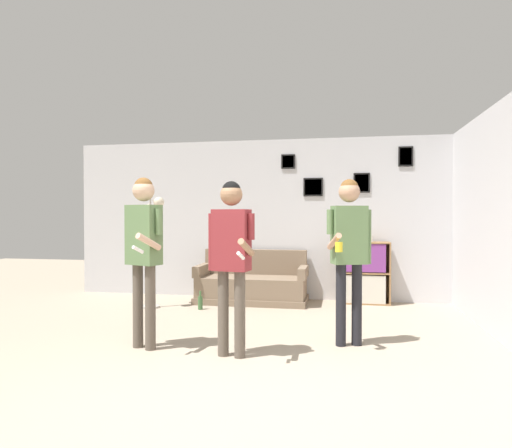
# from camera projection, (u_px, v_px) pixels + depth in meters

# --- Properties ---
(ground_plane) EXTENTS (20.00, 20.00, 0.00)m
(ground_plane) POSITION_uv_depth(u_px,v_px,m) (219.00, 410.00, 3.30)
(ground_plane) COLOR gray
(wall_back) EXTENTS (7.61, 0.08, 2.70)m
(wall_back) POSITION_uv_depth(u_px,v_px,m) (290.00, 219.00, 7.73)
(wall_back) COLOR silver
(wall_back) RESTS_ON ground_plane
(wall_right) EXTENTS (0.06, 6.90, 2.70)m
(wall_right) POSITION_uv_depth(u_px,v_px,m) (505.00, 221.00, 5.00)
(wall_right) COLOR silver
(wall_right) RESTS_ON ground_plane
(couch) EXTENTS (1.79, 0.80, 0.84)m
(couch) POSITION_uv_depth(u_px,v_px,m) (252.00, 285.00, 7.44)
(couch) COLOR #7A6651
(couch) RESTS_ON ground_plane
(bookshelf) EXTENTS (0.82, 0.30, 0.99)m
(bookshelf) POSITION_uv_depth(u_px,v_px,m) (364.00, 273.00, 7.30)
(bookshelf) COLOR olive
(bookshelf) RESTS_ON ground_plane
(floor_lamp) EXTENTS (0.37, 0.41, 1.69)m
(floor_lamp) POSITION_uv_depth(u_px,v_px,m) (150.00, 226.00, 6.97)
(floor_lamp) COLOR #ADA89E
(floor_lamp) RESTS_ON ground_plane
(person_player_foreground_left) EXTENTS (0.47, 0.58, 1.81)m
(person_player_foreground_left) POSITION_uv_depth(u_px,v_px,m) (144.00, 242.00, 4.82)
(person_player_foreground_left) COLOR brown
(person_player_foreground_left) RESTS_ON ground_plane
(person_player_foreground_center) EXTENTS (0.49, 0.52, 1.75)m
(person_player_foreground_center) POSITION_uv_depth(u_px,v_px,m) (231.00, 248.00, 4.54)
(person_player_foreground_center) COLOR brown
(person_player_foreground_center) RESTS_ON ground_plane
(person_watcher_holding_cup) EXTENTS (0.48, 0.54, 1.81)m
(person_watcher_holding_cup) POSITION_uv_depth(u_px,v_px,m) (349.00, 242.00, 4.93)
(person_watcher_holding_cup) COLOR black
(person_watcher_holding_cup) RESTS_ON ground_plane
(bottle_on_floor) EXTENTS (0.07, 0.07, 0.28)m
(bottle_on_floor) POSITION_uv_depth(u_px,v_px,m) (200.00, 302.00, 6.84)
(bottle_on_floor) COLOR #3D6638
(bottle_on_floor) RESTS_ON ground_plane
(drinking_cup) EXTENTS (0.07, 0.07, 0.11)m
(drinking_cup) POSITION_uv_depth(u_px,v_px,m) (371.00, 238.00, 7.28)
(drinking_cup) COLOR white
(drinking_cup) RESTS_ON bookshelf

